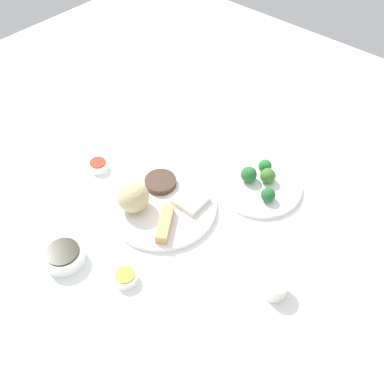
% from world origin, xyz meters
% --- Properties ---
extents(tabletop, '(2.20, 2.20, 0.02)m').
position_xyz_m(tabletop, '(0.00, 0.00, 0.01)').
color(tabletop, white).
rests_on(tabletop, ground).
extents(main_plate, '(0.28, 0.28, 0.02)m').
position_xyz_m(main_plate, '(0.01, 0.01, 0.03)').
color(main_plate, white).
rests_on(main_plate, tabletop).
extents(rice_scoop, '(0.08, 0.08, 0.08)m').
position_xyz_m(rice_scoop, '(-0.04, -0.05, 0.08)').
color(rice_scoop, tan).
rests_on(rice_scoop, main_plate).
extents(spring_roll, '(0.08, 0.11, 0.02)m').
position_xyz_m(spring_roll, '(0.06, -0.04, 0.05)').
color(spring_roll, tan).
rests_on(spring_roll, main_plate).
extents(crab_rangoon_wonton, '(0.08, 0.08, 0.02)m').
position_xyz_m(crab_rangoon_wonton, '(0.06, 0.06, 0.04)').
color(crab_rangoon_wonton, beige).
rests_on(crab_rangoon_wonton, main_plate).
extents(stir_fry_heap, '(0.09, 0.09, 0.02)m').
position_xyz_m(stir_fry_heap, '(-0.05, 0.06, 0.05)').
color(stir_fry_heap, '#412D21').
rests_on(stir_fry_heap, main_plate).
extents(broccoli_plate, '(0.23, 0.23, 0.01)m').
position_xyz_m(broccoli_plate, '(0.16, 0.24, 0.03)').
color(broccoli_plate, white).
rests_on(broccoli_plate, tabletop).
extents(broccoli_floret_0, '(0.04, 0.04, 0.04)m').
position_xyz_m(broccoli_floret_0, '(0.16, 0.26, 0.06)').
color(broccoli_floret_0, '#3C6F2A').
rests_on(broccoli_floret_0, broccoli_plate).
extents(broccoli_floret_1, '(0.04, 0.04, 0.04)m').
position_xyz_m(broccoli_floret_1, '(0.14, 0.29, 0.05)').
color(broccoli_floret_1, '#23702F').
rests_on(broccoli_floret_1, broccoli_plate).
extents(broccoli_floret_2, '(0.04, 0.04, 0.04)m').
position_xyz_m(broccoli_floret_2, '(0.12, 0.23, 0.06)').
color(broccoli_floret_2, '#22652C').
rests_on(broccoli_floret_2, broccoli_plate).
extents(broccoli_floret_3, '(0.04, 0.04, 0.04)m').
position_xyz_m(broccoli_floret_3, '(0.20, 0.21, 0.05)').
color(broccoli_floret_3, '#1F612F').
rests_on(broccoli_floret_3, broccoli_plate).
extents(soy_sauce_bowl, '(0.10, 0.10, 0.04)m').
position_xyz_m(soy_sauce_bowl, '(-0.05, -0.27, 0.04)').
color(soy_sauce_bowl, white).
rests_on(soy_sauce_bowl, tabletop).
extents(soy_sauce_bowl_liquid, '(0.08, 0.08, 0.00)m').
position_xyz_m(soy_sauce_bowl_liquid, '(-0.05, -0.27, 0.06)').
color(soy_sauce_bowl_liquid, black).
rests_on(soy_sauce_bowl_liquid, soy_sauce_bowl).
extents(sauce_ramekin_hot_mustard, '(0.06, 0.06, 0.02)m').
position_xyz_m(sauce_ramekin_hot_mustard, '(0.10, -0.21, 0.03)').
color(sauce_ramekin_hot_mustard, white).
rests_on(sauce_ramekin_hot_mustard, tabletop).
extents(sauce_ramekin_hot_mustard_liquid, '(0.05, 0.05, 0.00)m').
position_xyz_m(sauce_ramekin_hot_mustard_liquid, '(0.10, -0.21, 0.05)').
color(sauce_ramekin_hot_mustard_liquid, yellow).
rests_on(sauce_ramekin_hot_mustard_liquid, sauce_ramekin_hot_mustard).
extents(sauce_ramekin_sweet_and_sour, '(0.06, 0.06, 0.02)m').
position_xyz_m(sauce_ramekin_sweet_and_sour, '(-0.23, -0.01, 0.03)').
color(sauce_ramekin_sweet_and_sour, white).
rests_on(sauce_ramekin_sweet_and_sour, tabletop).
extents(sauce_ramekin_sweet_and_sour_liquid, '(0.05, 0.05, 0.00)m').
position_xyz_m(sauce_ramekin_sweet_and_sour_liquid, '(-0.23, -0.01, 0.05)').
color(sauce_ramekin_sweet_and_sour_liquid, red).
rests_on(sauce_ramekin_sweet_and_sour_liquid, sauce_ramekin_sweet_and_sour).
extents(teacup, '(0.06, 0.06, 0.05)m').
position_xyz_m(teacup, '(0.37, -0.01, 0.04)').
color(teacup, silver).
rests_on(teacup, tabletop).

